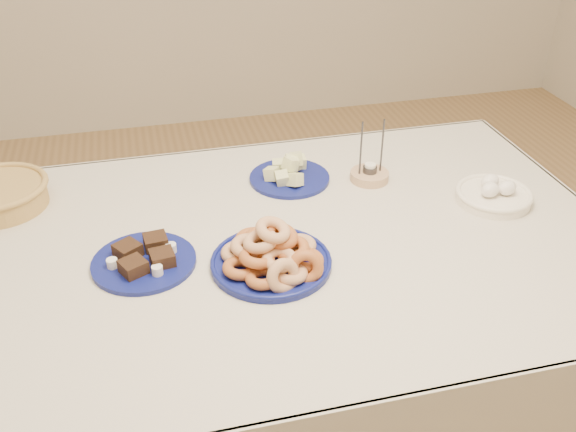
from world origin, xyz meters
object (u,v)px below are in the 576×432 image
Objects in this scene: brownie_plate at (144,259)px; egg_bowl at (494,194)px; donut_platter at (272,256)px; candle_holder at (370,174)px; dining_table at (283,273)px; melon_plate at (289,174)px.

brownie_plate is 0.95m from egg_bowl.
donut_platter is at bearing -167.19° from egg_bowl.
egg_bowl is at bearing 12.81° from donut_platter.
brownie_plate is at bearing 163.87° from donut_platter.
candle_holder is (0.37, 0.35, -0.01)m from donut_platter.
candle_holder is (0.32, 0.24, 0.12)m from dining_table.
egg_bowl is at bearing -34.32° from candle_holder.
brownie_plate is 0.71m from candle_holder.
melon_plate is (0.14, 0.41, -0.01)m from donut_platter.
candle_holder is at bearing 21.66° from brownie_plate.
dining_table is 0.36m from brownie_plate.
melon_plate is 0.54m from brownie_plate.
dining_table is 0.42m from candle_holder.
brownie_plate is 1.74× the size of candle_holder.
brownie_plate is at bearing -176.35° from dining_table.
melon_plate is at bearing 36.51° from brownie_plate.
melon_plate is 0.23m from candle_holder.
dining_table is 0.18m from donut_platter.
egg_bowl is (0.60, 0.04, 0.13)m from dining_table.
candle_holder is at bearing 145.68° from egg_bowl.
candle_holder reaches higher than melon_plate.
donut_platter is 0.67m from egg_bowl.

